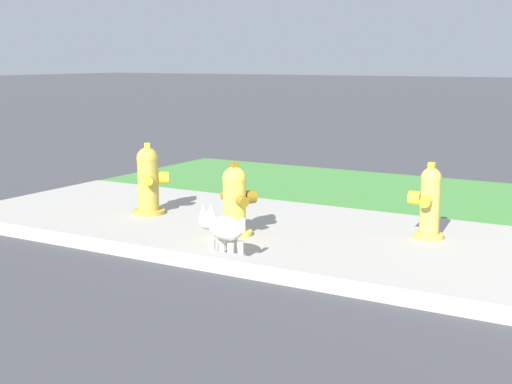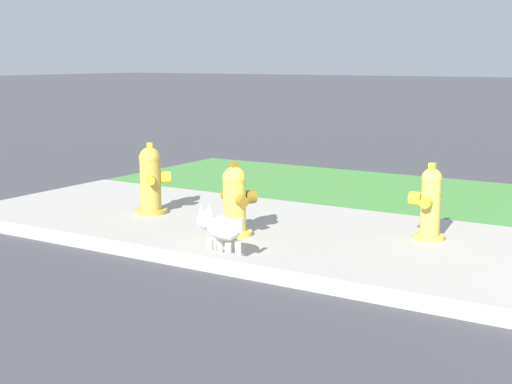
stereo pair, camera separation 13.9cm
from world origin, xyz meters
name	(u,v)px [view 1 (the left image)]	position (x,y,z in m)	size (l,w,h in m)	color
fire_hydrant_by_grass_verge	(235,201)	(-5.90, -0.37, 0.32)	(0.38, 0.36, 0.67)	yellow
fire_hydrant_far_end	(149,181)	(-7.13, -0.04, 0.35)	(0.36, 0.36, 0.73)	gold
fire_hydrant_mid_block	(429,203)	(-4.39, 0.40, 0.32)	(0.32, 0.35, 0.68)	gold
small_white_dog	(222,228)	(-5.60, -1.04, 0.25)	(0.49, 0.26, 0.42)	white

